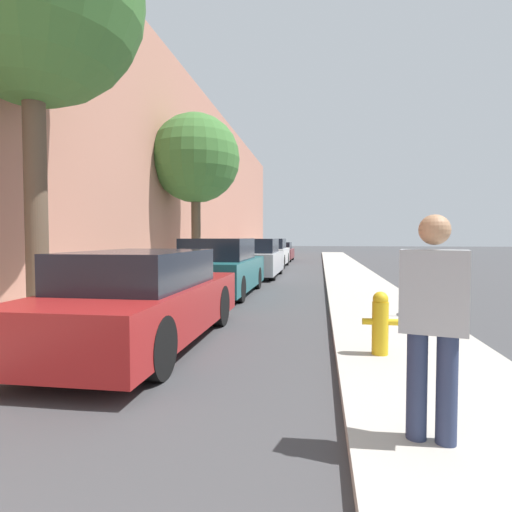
{
  "coord_description": "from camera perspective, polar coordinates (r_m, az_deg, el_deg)",
  "views": [
    {
      "loc": [
        1.69,
        0.95,
        1.56
      ],
      "look_at": [
        0.18,
        10.78,
        1.11
      ],
      "focal_mm": 29.24,
      "sensor_mm": 36.0,
      "label": 1
    }
  ],
  "objects": [
    {
      "name": "sidewalk_left",
      "position": [
        15.81,
        -8.21,
        -2.9
      ],
      "size": [
        2.0,
        52.0,
        0.12
      ],
      "color": "#ADA89E",
      "rests_on": "ground"
    },
    {
      "name": "parked_car_red",
      "position": [
        6.24,
        -14.98,
        -5.8
      ],
      "size": [
        1.7,
        4.57,
        1.37
      ],
      "color": "black",
      "rests_on": "ground"
    },
    {
      "name": "ground_plane",
      "position": [
        15.23,
        2.31,
        -3.31
      ],
      "size": [
        120.0,
        120.0,
        0.0
      ],
      "primitive_type": "plane",
      "color": "#3D3D3F"
    },
    {
      "name": "parked_car_white",
      "position": [
        21.94,
        1.87,
        0.36
      ],
      "size": [
        1.8,
        4.22,
        1.49
      ],
      "color": "black",
      "rests_on": "ground"
    },
    {
      "name": "fire_hydrant",
      "position": [
        5.39,
        16.63,
        -8.66
      ],
      "size": [
        0.43,
        0.2,
        0.78
      ],
      "color": "gold",
      "rests_on": "sidewalk_right"
    },
    {
      "name": "parked_car_teal",
      "position": [
        11.4,
        -4.91,
        -1.66
      ],
      "size": [
        1.79,
        4.43,
        1.53
      ],
      "color": "black",
      "rests_on": "ground"
    },
    {
      "name": "building_facade_left",
      "position": [
        16.41,
        -12.92,
        12.03
      ],
      "size": [
        0.7,
        52.0,
        8.55
      ],
      "color": "tan",
      "rests_on": "ground"
    },
    {
      "name": "sidewalk_right",
      "position": [
        15.18,
        13.27,
        -3.17
      ],
      "size": [
        2.0,
        52.0,
        0.12
      ],
      "color": "#ADA89E",
      "rests_on": "ground"
    },
    {
      "name": "parked_car_maroon",
      "position": [
        27.53,
        3.09,
        0.56
      ],
      "size": [
        1.86,
        4.05,
        1.24
      ],
      "color": "black",
      "rests_on": "ground"
    },
    {
      "name": "pedestrian",
      "position": [
        3.18,
        23.05,
        -7.49
      ],
      "size": [
        0.48,
        0.33,
        1.6
      ],
      "rotation": [
        0.0,
        0.0,
        -0.25
      ],
      "color": "#283351",
      "rests_on": "sidewalk_right"
    },
    {
      "name": "parked_car_silver",
      "position": [
        16.41,
        -0.05,
        -0.38
      ],
      "size": [
        1.85,
        4.3,
        1.51
      ],
      "color": "black",
      "rests_on": "ground"
    },
    {
      "name": "street_tree_far",
      "position": [
        15.65,
        -8.27,
        12.98
      ],
      "size": [
        3.21,
        3.21,
        5.91
      ],
      "color": "brown",
      "rests_on": "sidewalk_left"
    },
    {
      "name": "bicycle",
      "position": [
        7.77,
        22.1,
        -5.81
      ],
      "size": [
        0.44,
        1.57,
        0.64
      ],
      "rotation": [
        0.0,
        0.0,
        -0.01
      ],
      "color": "black",
      "rests_on": "sidewalk_right"
    }
  ]
}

